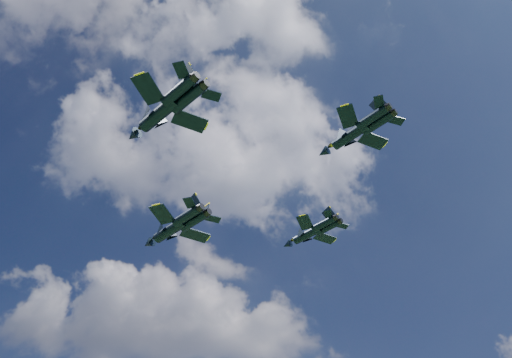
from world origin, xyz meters
The scene contains 4 objects.
jet_lead centered at (-10.55, 14.31, 64.98)m, with size 15.68×15.33×4.22m.
jet_left centered at (-10.31, -11.63, 66.38)m, with size 15.52×15.53×4.22m.
jet_right centered at (15.38, 17.14, 67.11)m, with size 12.60×12.35×3.39m.
jet_slot centered at (18.52, -10.15, 64.69)m, with size 12.45×12.70×3.42m.
Camera 1 is at (2.48, -58.83, 7.31)m, focal length 35.00 mm.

